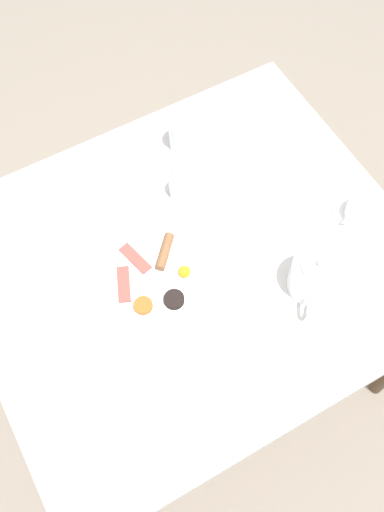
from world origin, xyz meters
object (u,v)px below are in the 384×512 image
Objects in this scene: teapot_near at (315,276)px; knife_by_plate at (110,449)px; fork_by_plate at (98,199)px; teacup_with_saucer_left at (361,212)px; water_glass_short at (182,134)px; breakfast_plate at (156,279)px; spoon_for_tea at (212,368)px; napkin_folded at (237,139)px; creamer_jug at (180,186)px; fork_spare at (309,174)px.

knife_by_plate is at bearing 142.31° from teapot_near.
teacup_with_saucer_left is at bearing -123.92° from fork_by_plate.
teacup_with_saucer_left is 0.54m from water_glass_short.
breakfast_plate is 0.27m from spoon_for_tea.
breakfast_plate is 1.99× the size of spoon_for_tea.
spoon_for_tea is (-0.27, -0.01, -0.01)m from breakfast_plate.
teacup_with_saucer_left is 1.04× the size of napkin_folded.
creamer_jug is 0.23m from fork_by_plate.
teapot_near is 0.62m from fork_by_plate.
spoon_for_tea is at bearing -80.66° from knife_by_plate.
breakfast_plate is at bearing 100.88° from teapot_near.
breakfast_plate is at bearing 142.45° from water_glass_short.
teacup_with_saucer_left is 0.41m from napkin_folded.
knife_by_plate is at bearing 140.33° from water_glass_short.
water_glass_short is 0.17m from creamer_jug.
fork_spare is at bearing -56.08° from spoon_for_tea.
water_glass_short reaches higher than teacup_with_saucer_left.
knife_by_plate is 1.26× the size of spoon_for_tea.
water_glass_short is at bearing -37.55° from breakfast_plate.
napkin_folded is (0.49, -0.08, -0.05)m from teapot_near.
fork_by_plate and fork_spare have the same top height.
teapot_near is at bearing 170.86° from napkin_folded.
teapot_near is 1.24× the size of napkin_folded.
fork_by_plate is 1.18× the size of fork_spare.
fork_by_plate is at bearing 100.14° from water_glass_short.
creamer_jug reaches higher than breakfast_plate.
teacup_with_saucer_left is 1.04× the size of fork_spare.
knife_by_plate is (-0.60, 0.70, -0.00)m from napkin_folded.
breakfast_plate reaches higher than napkin_folded.
fork_spare is at bearing -150.95° from napkin_folded.
teacup_with_saucer_left reaches higher than fork_by_plate.
spoon_for_tea is 1.08× the size of fork_spare.
teacup_with_saucer_left is at bearing -128.81° from creamer_jug.
water_glass_short reaches higher than breakfast_plate.
fork_by_plate is 0.86× the size of knife_by_plate.
fork_by_plate and knife_by_plate have the same top height.
breakfast_plate is 0.57m from teacup_with_saucer_left.
fork_spare is at bearing -109.89° from creamer_jug.
breakfast_plate is at bearing 98.79° from fork_spare.
creamer_jug is at bearing -20.31° from spoon_for_tea.
napkin_folded is (0.08, -0.23, -0.03)m from creamer_jug.
creamer_jug is (0.31, 0.38, 0.01)m from teacup_with_saucer_left.
creamer_jug is 0.62× the size of fork_spare.
napkin_folded reaches higher than knife_by_plate.
teacup_with_saucer_left is at bearing -168.95° from fork_spare.
breakfast_plate is 0.28m from creamer_jug.
knife_by_plate is 0.30m from spoon_for_tea.
knife_by_plate is (-0.66, 0.55, -0.05)m from water_glass_short.
water_glass_short is 0.38m from fork_spare.
water_glass_short is 0.30m from fork_by_plate.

